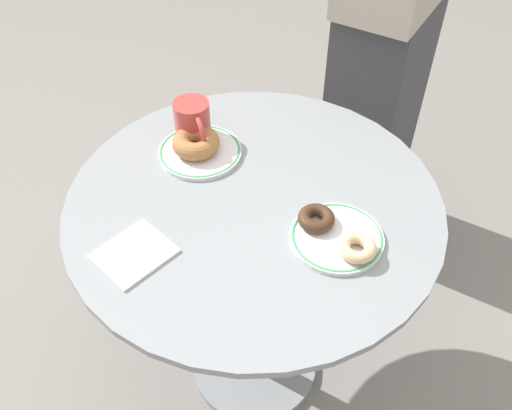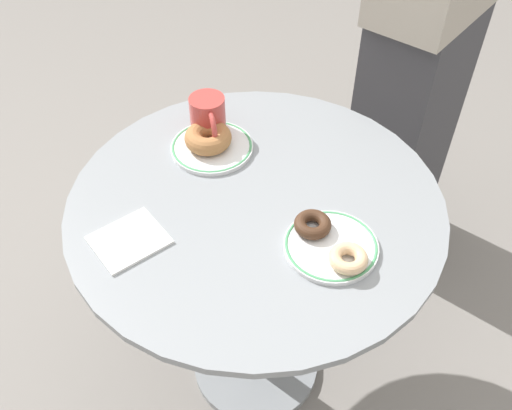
% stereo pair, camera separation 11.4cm
% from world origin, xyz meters
% --- Properties ---
extents(ground_plane, '(7.00, 7.00, 0.02)m').
position_xyz_m(ground_plane, '(0.00, 0.00, -0.01)').
color(ground_plane, gray).
extents(cafe_table, '(0.80, 0.80, 0.70)m').
position_xyz_m(cafe_table, '(0.00, 0.00, 0.52)').
color(cafe_table, gray).
rests_on(cafe_table, ground).
extents(plate_left, '(0.19, 0.19, 0.01)m').
position_xyz_m(plate_left, '(-0.19, 0.01, 0.71)').
color(plate_left, white).
rests_on(plate_left, cafe_table).
extents(plate_right, '(0.18, 0.18, 0.01)m').
position_xyz_m(plate_right, '(0.19, 0.05, 0.71)').
color(plate_right, white).
rests_on(plate_right, cafe_table).
extents(donut_cinnamon, '(0.13, 0.13, 0.04)m').
position_xyz_m(donut_cinnamon, '(-0.20, -0.00, 0.74)').
color(donut_cinnamon, '#A36B3D').
rests_on(donut_cinnamon, plate_left).
extents(donut_glazed, '(0.10, 0.10, 0.02)m').
position_xyz_m(donut_glazed, '(0.24, 0.04, 0.73)').
color(donut_glazed, '#E0B789').
rests_on(donut_glazed, plate_right).
extents(donut_chocolate, '(0.08, 0.08, 0.02)m').
position_xyz_m(donut_chocolate, '(0.14, 0.04, 0.73)').
color(donut_chocolate, '#422819').
rests_on(donut_chocolate, plate_right).
extents(paper_napkin, '(0.13, 0.14, 0.01)m').
position_xyz_m(paper_napkin, '(-0.04, -0.27, 0.71)').
color(paper_napkin, white).
rests_on(paper_napkin, cafe_table).
extents(coffee_mug, '(0.12, 0.08, 0.10)m').
position_xyz_m(coffee_mug, '(-0.24, 0.03, 0.75)').
color(coffee_mug, '#B73D38').
rests_on(coffee_mug, cafe_table).
extents(person_figure, '(0.33, 0.44, 1.62)m').
position_xyz_m(person_figure, '(-0.22, 0.70, 0.80)').
color(person_figure, '#3D3D42').
rests_on(person_figure, ground).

